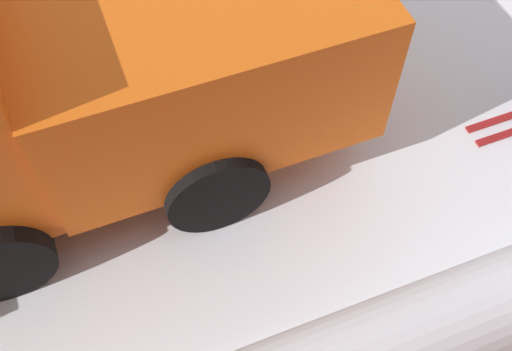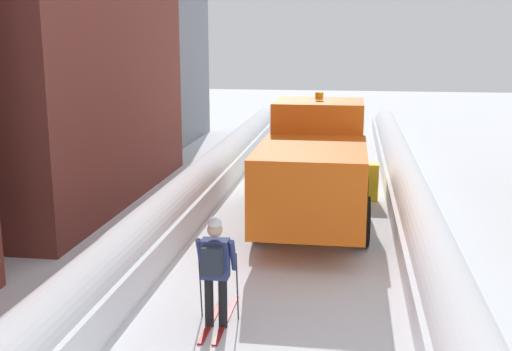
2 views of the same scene
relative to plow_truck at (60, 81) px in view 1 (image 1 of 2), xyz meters
The scene contains 2 objects.
ground_plane 1.95m from the plow_truck, 109.84° to the right, with size 80.00×80.00×0.00m, color white.
plow_truck is the anchor object (origin of this frame).
Camera 1 is at (-3.89, 10.86, 5.81)m, focal length 42.62 mm.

